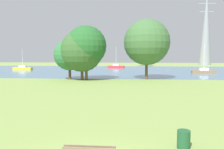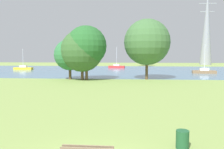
# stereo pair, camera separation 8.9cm
# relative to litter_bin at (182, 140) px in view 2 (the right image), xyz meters

# --- Properties ---
(ground_plane) EXTENTS (160.00, 160.00, 0.00)m
(ground_plane) POSITION_rel_litter_bin_xyz_m (-3.70, 19.50, -0.40)
(ground_plane) COLOR #7F994C
(litter_bin) EXTENTS (0.56, 0.56, 0.80)m
(litter_bin) POSITION_rel_litter_bin_xyz_m (0.00, 0.00, 0.00)
(litter_bin) COLOR #1E512D
(litter_bin) RESTS_ON ground
(water_surface) EXTENTS (140.00, 40.00, 0.02)m
(water_surface) POSITION_rel_litter_bin_xyz_m (-3.70, 47.50, -0.39)
(water_surface) COLOR teal
(water_surface) RESTS_ON ground
(sailboat_yellow) EXTENTS (4.83, 1.60, 5.45)m
(sailboat_yellow) POSITION_rel_litter_bin_xyz_m (-30.48, 48.28, 0.05)
(sailboat_yellow) COLOR yellow
(sailboat_yellow) RESTS_ON water_surface
(sailboat_brown) EXTENTS (4.94, 2.02, 6.18)m
(sailboat_brown) POSITION_rel_litter_bin_xyz_m (13.19, 40.08, 0.05)
(sailboat_brown) COLOR brown
(sailboat_brown) RESTS_ON water_surface
(sailboat_red) EXTENTS (4.92, 1.97, 6.21)m
(sailboat_red) POSITION_rel_litter_bin_xyz_m (-6.52, 58.11, 0.05)
(sailboat_red) COLOR red
(sailboat_red) RESTS_ON water_surface
(tree_mid_shore) EXTENTS (5.03, 5.03, 6.50)m
(tree_mid_shore) POSITION_rel_litter_bin_xyz_m (-12.10, 26.56, 3.58)
(tree_mid_shore) COLOR brown
(tree_mid_shore) RESTS_ON ground
(tree_east_near) EXTENTS (6.65, 6.65, 7.95)m
(tree_east_near) POSITION_rel_litter_bin_xyz_m (-9.92, 25.77, 4.22)
(tree_east_near) COLOR brown
(tree_east_near) RESTS_ON ground
(tree_west_near) EXTENTS (6.36, 6.36, 8.52)m
(tree_west_near) POSITION_rel_litter_bin_xyz_m (-9.22, 25.66, 4.93)
(tree_west_near) COLOR brown
(tree_west_near) RESTS_ON ground
(tree_east_far) EXTENTS (7.39, 7.39, 9.69)m
(tree_east_far) POSITION_rel_litter_bin_xyz_m (0.28, 27.55, 5.59)
(tree_east_far) COLOR brown
(tree_east_far) RESTS_ON ground
(electricity_pylon) EXTENTS (6.40, 4.40, 28.65)m
(electricity_pylon) POSITION_rel_litter_bin_xyz_m (26.02, 80.51, 13.94)
(electricity_pylon) COLOR gray
(electricity_pylon) RESTS_ON ground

